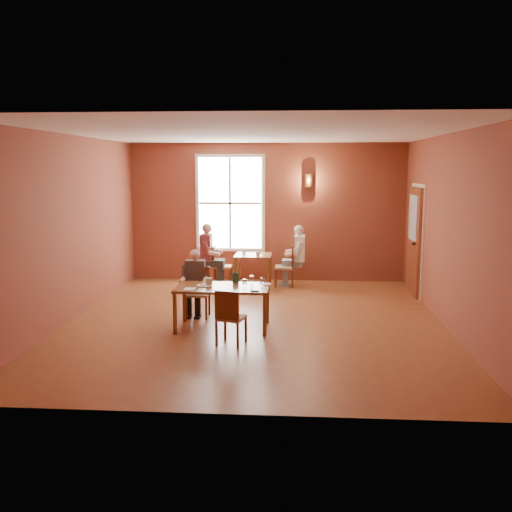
# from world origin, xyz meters

# --- Properties ---
(ground) EXTENTS (6.00, 7.00, 0.01)m
(ground) POSITION_xyz_m (0.00, 0.00, 0.00)
(ground) COLOR brown
(ground) RESTS_ON ground
(wall_back) EXTENTS (6.00, 0.04, 3.00)m
(wall_back) POSITION_xyz_m (0.00, 3.50, 1.50)
(wall_back) COLOR brown
(wall_back) RESTS_ON ground
(wall_front) EXTENTS (6.00, 0.04, 3.00)m
(wall_front) POSITION_xyz_m (0.00, -3.50, 1.50)
(wall_front) COLOR brown
(wall_front) RESTS_ON ground
(wall_left) EXTENTS (0.04, 7.00, 3.00)m
(wall_left) POSITION_xyz_m (-3.00, 0.00, 1.50)
(wall_left) COLOR brown
(wall_left) RESTS_ON ground
(wall_right) EXTENTS (0.04, 7.00, 3.00)m
(wall_right) POSITION_xyz_m (3.00, 0.00, 1.50)
(wall_right) COLOR brown
(wall_right) RESTS_ON ground
(ceiling) EXTENTS (6.00, 7.00, 0.04)m
(ceiling) POSITION_xyz_m (0.00, 0.00, 3.00)
(ceiling) COLOR white
(ceiling) RESTS_ON wall_back
(window) EXTENTS (1.36, 0.10, 1.96)m
(window) POSITION_xyz_m (-0.80, 3.45, 1.70)
(window) COLOR white
(window) RESTS_ON wall_back
(door) EXTENTS (0.12, 1.04, 2.10)m
(door) POSITION_xyz_m (2.94, 2.30, 1.05)
(door) COLOR maroon
(door) RESTS_ON ground
(wall_sconce) EXTENTS (0.16, 0.16, 0.28)m
(wall_sconce) POSITION_xyz_m (0.90, 3.40, 2.20)
(wall_sconce) COLOR brown
(wall_sconce) RESTS_ON wall_back
(main_table) EXTENTS (1.42, 0.80, 0.67)m
(main_table) POSITION_xyz_m (-0.47, -0.43, 0.33)
(main_table) COLOR brown
(main_table) RESTS_ON ground
(chair_diner_main) EXTENTS (0.36, 0.36, 0.83)m
(chair_diner_main) POSITION_xyz_m (-0.97, 0.22, 0.41)
(chair_diner_main) COLOR #4C3019
(chair_diner_main) RESTS_ON ground
(diner_main) EXTENTS (0.43, 0.43, 1.08)m
(diner_main) POSITION_xyz_m (-0.97, 0.19, 0.54)
(diner_main) COLOR black
(diner_main) RESTS_ON ground
(chair_empty) EXTENTS (0.43, 0.43, 0.80)m
(chair_empty) POSITION_xyz_m (-0.25, -1.19, 0.40)
(chair_empty) COLOR #462413
(chair_empty) RESTS_ON ground
(plate_food) EXTENTS (0.30, 0.30, 0.03)m
(plate_food) POSITION_xyz_m (-0.75, -0.42, 0.68)
(plate_food) COLOR silver
(plate_food) RESTS_ON main_table
(sandwich) EXTENTS (0.09, 0.08, 0.10)m
(sandwich) POSITION_xyz_m (-0.69, -0.37, 0.72)
(sandwich) COLOR tan
(sandwich) RESTS_ON main_table
(goblet_a) EXTENTS (0.09, 0.09, 0.17)m
(goblet_a) POSITION_xyz_m (-0.03, -0.33, 0.75)
(goblet_a) COLOR white
(goblet_a) RESTS_ON main_table
(goblet_b) EXTENTS (0.08, 0.08, 0.17)m
(goblet_b) POSITION_xyz_m (0.15, -0.51, 0.75)
(goblet_b) COLOR white
(goblet_b) RESTS_ON main_table
(goblet_c) EXTENTS (0.08, 0.08, 0.16)m
(goblet_c) POSITION_xyz_m (-0.12, -0.57, 0.75)
(goblet_c) COLOR white
(goblet_c) RESTS_ON main_table
(menu_stand) EXTENTS (0.11, 0.06, 0.17)m
(menu_stand) POSITION_xyz_m (-0.30, -0.13, 0.75)
(menu_stand) COLOR #22462B
(menu_stand) RESTS_ON main_table
(knife) EXTENTS (0.18, 0.04, 0.00)m
(knife) POSITION_xyz_m (-0.50, -0.65, 0.67)
(knife) COLOR silver
(knife) RESTS_ON main_table
(napkin) EXTENTS (0.17, 0.17, 0.01)m
(napkin) POSITION_xyz_m (-0.94, -0.64, 0.67)
(napkin) COLOR white
(napkin) RESTS_ON main_table
(side_plate) EXTENTS (0.19, 0.19, 0.01)m
(side_plate) POSITION_xyz_m (0.20, -0.23, 0.67)
(side_plate) COLOR silver
(side_plate) RESTS_ON main_table
(sunglasses) EXTENTS (0.12, 0.04, 0.01)m
(sunglasses) POSITION_xyz_m (0.05, -0.74, 0.67)
(sunglasses) COLOR black
(sunglasses) RESTS_ON main_table
(second_table) EXTENTS (0.76, 0.76, 0.67)m
(second_table) POSITION_xyz_m (-0.25, 2.82, 0.33)
(second_table) COLOR brown
(second_table) RESTS_ON ground
(chair_diner_white) EXTENTS (0.38, 0.38, 0.86)m
(chair_diner_white) POSITION_xyz_m (0.40, 2.82, 0.43)
(chair_diner_white) COLOR brown
(chair_diner_white) RESTS_ON ground
(diner_white) EXTENTS (0.50, 0.50, 1.24)m
(diner_white) POSITION_xyz_m (0.43, 2.82, 0.62)
(diner_white) COLOR white
(diner_white) RESTS_ON ground
(chair_diner_maroon) EXTENTS (0.37, 0.37, 0.84)m
(chair_diner_maroon) POSITION_xyz_m (-0.90, 2.82, 0.42)
(chair_diner_maroon) COLOR brown
(chair_diner_maroon) RESTS_ON ground
(diner_maroon) EXTENTS (0.51, 0.51, 1.28)m
(diner_maroon) POSITION_xyz_m (-0.93, 2.82, 0.64)
(diner_maroon) COLOR maroon
(diner_maroon) RESTS_ON ground
(cup_a) EXTENTS (0.15, 0.15, 0.09)m
(cup_a) POSITION_xyz_m (-0.13, 2.69, 0.72)
(cup_a) COLOR white
(cup_a) RESTS_ON second_table
(cup_b) EXTENTS (0.11, 0.11, 0.09)m
(cup_b) POSITION_xyz_m (-0.45, 2.96, 0.72)
(cup_b) COLOR white
(cup_b) RESTS_ON second_table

